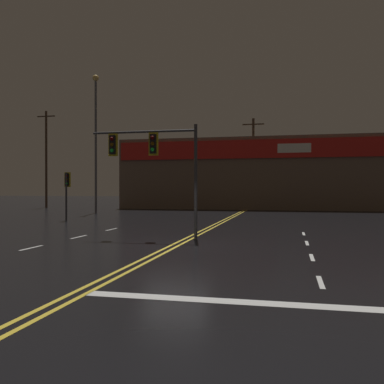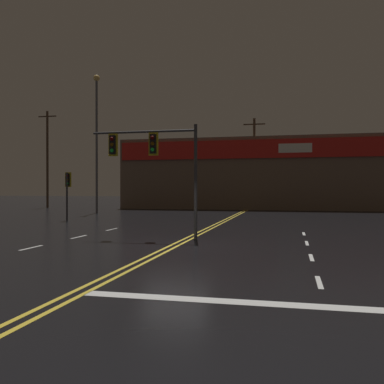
{
  "view_description": "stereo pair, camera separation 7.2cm",
  "coord_description": "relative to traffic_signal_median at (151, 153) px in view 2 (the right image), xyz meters",
  "views": [
    {
      "loc": [
        4.17,
        -15.59,
        2.14
      ],
      "look_at": [
        0.0,
        2.94,
        2.0
      ],
      "focal_mm": 40.0,
      "sensor_mm": 36.0,
      "label": 1
    },
    {
      "loc": [
        4.24,
        -15.57,
        2.14
      ],
      "look_at": [
        0.0,
        2.94,
        2.0
      ],
      "focal_mm": 40.0,
      "sensor_mm": 36.0,
      "label": 2
    }
  ],
  "objects": [
    {
      "name": "ground_plane",
      "position": [
        1.63,
        -2.06,
        -3.71
      ],
      "size": [
        200.0,
        200.0,
        0.0
      ],
      "primitive_type": "plane",
      "color": "black"
    },
    {
      "name": "road_markings",
      "position": [
        2.57,
        -3.51,
        -3.71
      ],
      "size": [
        14.56,
        60.0,
        0.01
      ],
      "color": "gold",
      "rests_on": "ground"
    },
    {
      "name": "traffic_signal_median",
      "position": [
        0.0,
        0.0,
        0.0
      ],
      "size": [
        4.74,
        0.36,
        4.87
      ],
      "color": "#38383D",
      "rests_on": "ground"
    },
    {
      "name": "traffic_signal_corner_northwest",
      "position": [
        -8.66,
        8.42,
        -1.32
      ],
      "size": [
        0.42,
        0.36,
        3.25
      ],
      "color": "#38383D",
      "rests_on": "ground"
    },
    {
      "name": "streetlight_far_left",
      "position": [
        -10.77,
        17.29,
        3.81
      ],
      "size": [
        0.56,
        0.56,
        12.2
      ],
      "color": "#59595E",
      "rests_on": "ground"
    },
    {
      "name": "building_backdrop",
      "position": [
        1.63,
        30.47,
        0.02
      ],
      "size": [
        27.16,
        10.23,
        7.43
      ],
      "color": "brown",
      "rests_on": "ground"
    },
    {
      "name": "utility_pole_row",
      "position": [
        2.4,
        26.08,
        2.04
      ],
      "size": [
        46.27,
        0.26,
        12.55
      ],
      "color": "#4C3828",
      "rests_on": "ground"
    }
  ]
}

